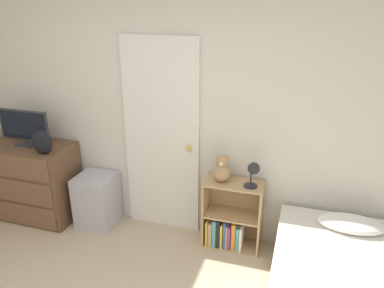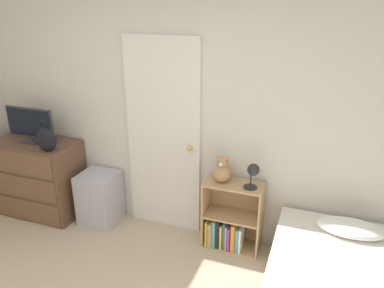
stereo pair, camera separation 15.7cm
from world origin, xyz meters
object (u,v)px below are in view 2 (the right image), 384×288
(desk_lamp, at_px, (253,172))
(bookshelf, at_px, (229,223))
(tv, at_px, (30,124))
(teddy_bear, at_px, (222,171))
(handbag, at_px, (46,139))
(storage_bin, at_px, (100,198))
(dresser, at_px, (40,177))

(desk_lamp, bearing_deg, bookshelf, 169.47)
(tv, relative_size, teddy_bear, 2.17)
(tv, distance_m, handbag, 0.38)
(desk_lamp, bearing_deg, storage_bin, -179.86)
(bookshelf, bearing_deg, tv, -177.26)
(dresser, distance_m, storage_bin, 0.75)
(dresser, relative_size, bookshelf, 1.31)
(dresser, distance_m, handbag, 0.67)
(handbag, distance_m, storage_bin, 0.85)
(dresser, relative_size, tv, 1.56)
(tv, xyz_separation_m, storage_bin, (0.75, 0.06, -0.78))
(dresser, bearing_deg, storage_bin, 5.03)
(bookshelf, xyz_separation_m, teddy_bear, (-0.10, 0.00, 0.55))
(tv, distance_m, bookshelf, 2.35)
(dresser, xyz_separation_m, handbag, (0.32, -0.16, 0.56))
(dresser, bearing_deg, handbag, -26.13)
(tv, bearing_deg, dresser, -7.05)
(bookshelf, bearing_deg, teddy_bear, 177.08)
(desk_lamp, bearing_deg, tv, -178.40)
(dresser, height_order, desk_lamp, desk_lamp)
(handbag, bearing_deg, teddy_bear, 8.63)
(tv, relative_size, bookshelf, 0.84)
(storage_bin, distance_m, teddy_bear, 1.46)
(handbag, relative_size, desk_lamp, 1.34)
(storage_bin, bearing_deg, teddy_bear, 1.98)
(storage_bin, relative_size, bookshelf, 0.81)
(teddy_bear, distance_m, desk_lamp, 0.31)
(storage_bin, height_order, bookshelf, bookshelf)
(storage_bin, height_order, desk_lamp, desk_lamp)
(bookshelf, bearing_deg, handbag, -171.95)
(handbag, height_order, bookshelf, handbag)
(dresser, height_order, tv, tv)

